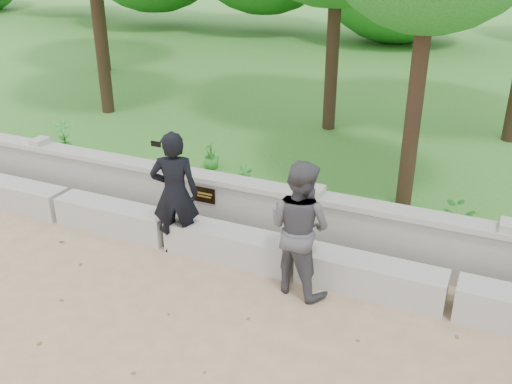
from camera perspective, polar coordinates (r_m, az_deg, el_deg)
ground at (r=7.36m, az=-16.68°, el=-11.66°), size 80.00×80.00×0.00m
lawn at (r=19.23m, az=11.39°, el=11.73°), size 40.00×22.00×0.25m
concrete_bench at (r=8.50m, az=-8.70°, el=-3.81°), size 11.90×0.45×0.45m
parapet_wall at (r=8.92m, az=-6.40°, el=-0.54°), size 12.50×0.35×0.90m
man_main at (r=8.02m, az=-8.12°, el=-0.13°), size 0.78×0.73×1.81m
visitor_left at (r=7.08m, az=4.36°, el=-3.60°), size 1.01×0.88×1.78m
shrub_a at (r=11.85m, az=-18.67°, el=5.32°), size 0.41×0.35×0.67m
shrub_b at (r=9.21m, az=-1.22°, el=0.99°), size 0.42×0.42×0.59m
shrub_c at (r=8.46m, az=19.74°, el=-2.96°), size 0.56×0.51×0.54m
shrub_d at (r=10.47m, az=-4.53°, el=3.75°), size 0.38×0.39×0.54m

